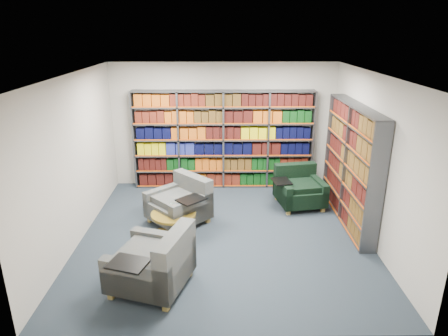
{
  "coord_description": "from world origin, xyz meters",
  "views": [
    {
      "loc": [
        -0.06,
        -6.33,
        3.5
      ],
      "look_at": [
        0.0,
        0.6,
        1.05
      ],
      "focal_mm": 32.0,
      "sensor_mm": 36.0,
      "label": 1
    }
  ],
  "objects_px": {
    "chair_teal_left": "(182,204)",
    "coffee_table": "(174,217)",
    "chair_green_right": "(298,189)",
    "chair_teal_front": "(157,265)"
  },
  "relations": [
    {
      "from": "chair_teal_left",
      "to": "chair_teal_front",
      "type": "xyz_separation_m",
      "value": [
        -0.17,
        -2.09,
        0.02
      ]
    },
    {
      "from": "chair_teal_left",
      "to": "coffee_table",
      "type": "bearing_deg",
      "value": -104.19
    },
    {
      "from": "chair_teal_left",
      "to": "chair_green_right",
      "type": "xyz_separation_m",
      "value": [
        2.34,
        0.75,
        -0.02
      ]
    },
    {
      "from": "chair_teal_left",
      "to": "chair_green_right",
      "type": "relative_size",
      "value": 1.19
    },
    {
      "from": "chair_green_right",
      "to": "coffee_table",
      "type": "distance_m",
      "value": 2.73
    },
    {
      "from": "chair_teal_front",
      "to": "coffee_table",
      "type": "height_order",
      "value": "chair_teal_front"
    },
    {
      "from": "chair_teal_front",
      "to": "chair_green_right",
      "type": "bearing_deg",
      "value": 48.56
    },
    {
      "from": "chair_teal_left",
      "to": "coffee_table",
      "type": "xyz_separation_m",
      "value": [
        -0.11,
        -0.45,
        -0.05
      ]
    },
    {
      "from": "chair_teal_left",
      "to": "chair_teal_front",
      "type": "bearing_deg",
      "value": -94.55
    },
    {
      "from": "chair_green_right",
      "to": "coffee_table",
      "type": "xyz_separation_m",
      "value": [
        -2.45,
        -1.2,
        -0.02
      ]
    }
  ]
}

